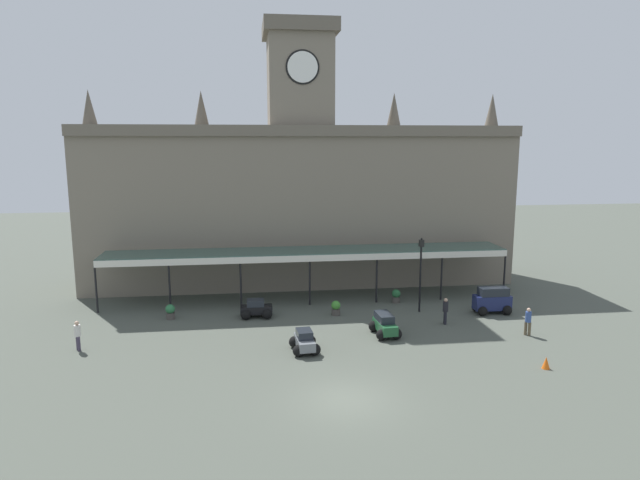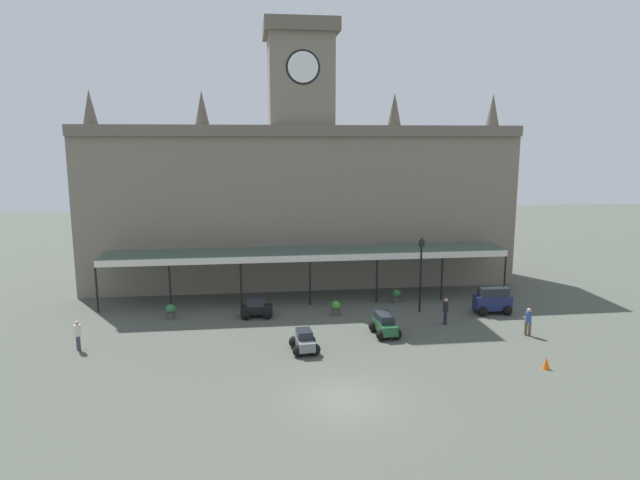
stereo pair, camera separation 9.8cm
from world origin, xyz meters
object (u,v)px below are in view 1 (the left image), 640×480
at_px(car_black_sedan, 256,310).
at_px(planter_by_canopy, 170,312).
at_px(planter_forecourt_centre, 336,308).
at_px(pedestrian_beside_cars, 445,310).
at_px(car_navy_van, 492,301).
at_px(victorian_lamppost, 421,266).
at_px(traffic_cone, 546,363).
at_px(pedestrian_crossing_forecourt, 78,335).
at_px(car_green_estate, 385,326).
at_px(pedestrian_near_entrance, 528,320).
at_px(car_grey_sedan, 304,342).
at_px(planter_near_kerb, 396,296).

xyz_separation_m(car_black_sedan, planter_by_canopy, (-5.49, 0.35, -0.01)).
bearing_deg(planter_forecourt_centre, pedestrian_beside_cars, -22.50).
bearing_deg(planter_by_canopy, car_navy_van, -4.06).
distance_m(car_black_sedan, victorian_lamppost, 11.17).
height_order(car_navy_van, traffic_cone, car_navy_van).
distance_m(car_black_sedan, planter_forecourt_centre, 5.20).
bearing_deg(pedestrian_crossing_forecourt, pedestrian_beside_cars, 4.59).
distance_m(car_green_estate, car_navy_van, 8.69).
relative_size(car_green_estate, car_navy_van, 0.96).
bearing_deg(victorian_lamppost, car_black_sedan, 178.92).
bearing_deg(planter_by_canopy, planter_forecourt_centre, -2.88).
xyz_separation_m(car_black_sedan, car_navy_van, (15.54, -1.14, 0.30)).
bearing_deg(car_black_sedan, planter_forecourt_centre, -2.04).
relative_size(car_green_estate, victorian_lamppost, 0.46).
bearing_deg(traffic_cone, car_navy_van, 82.31).
relative_size(pedestrian_near_entrance, planter_by_canopy, 1.74).
xyz_separation_m(car_grey_sedan, victorian_lamppost, (8.36, 6.09, 2.61)).
height_order(pedestrian_beside_cars, traffic_cone, pedestrian_beside_cars).
bearing_deg(pedestrian_beside_cars, planter_forecourt_centre, 157.50).
bearing_deg(car_grey_sedan, car_black_sedan, 111.69).
xyz_separation_m(victorian_lamppost, planter_forecourt_centre, (-5.66, 0.02, -2.63)).
xyz_separation_m(car_black_sedan, pedestrian_crossing_forecourt, (-9.75, -4.59, 0.41)).
height_order(car_navy_van, pedestrian_near_entrance, car_navy_van).
distance_m(car_green_estate, victorian_lamppost, 5.92).
xyz_separation_m(pedestrian_crossing_forecourt, planter_near_kerb, (19.61, 6.64, -0.42)).
bearing_deg(car_green_estate, planter_by_canopy, 160.11).
bearing_deg(pedestrian_beside_cars, pedestrian_crossing_forecourt, -175.41).
bearing_deg(car_black_sedan, traffic_cone, -35.43).
xyz_separation_m(pedestrian_near_entrance, planter_by_canopy, (-21.28, 5.82, -0.42)).
distance_m(car_green_estate, pedestrian_crossing_forecourt, 17.21).
distance_m(car_grey_sedan, pedestrian_beside_cars, 9.81).
relative_size(car_green_estate, car_black_sedan, 1.12).
distance_m(car_black_sedan, planter_near_kerb, 10.07).
bearing_deg(traffic_cone, car_grey_sedan, 161.77).
xyz_separation_m(victorian_lamppost, planter_by_canopy, (-16.35, 0.56, -2.63)).
height_order(pedestrian_crossing_forecourt, pedestrian_beside_cars, same).
bearing_deg(victorian_lamppost, traffic_cone, -70.88).
height_order(car_grey_sedan, planter_forecourt_centre, car_grey_sedan).
height_order(car_grey_sedan, pedestrian_near_entrance, pedestrian_near_entrance).
distance_m(car_navy_van, pedestrian_beside_cars, 4.23).
height_order(planter_near_kerb, planter_forecourt_centre, same).
height_order(victorian_lamppost, planter_forecourt_centre, victorian_lamppost).
relative_size(pedestrian_crossing_forecourt, pedestrian_beside_cars, 1.00).
xyz_separation_m(car_navy_van, planter_forecourt_centre, (-10.34, 0.96, -0.32)).
bearing_deg(planter_near_kerb, pedestrian_near_entrance, -51.75).
bearing_deg(pedestrian_beside_cars, car_grey_sedan, -159.55).
relative_size(pedestrian_crossing_forecourt, planter_forecourt_centre, 1.74).
distance_m(car_navy_van, pedestrian_crossing_forecourt, 25.52).
xyz_separation_m(pedestrian_crossing_forecourt, victorian_lamppost, (20.61, 4.39, 2.21)).
bearing_deg(car_black_sedan, pedestrian_crossing_forecourt, -154.78).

